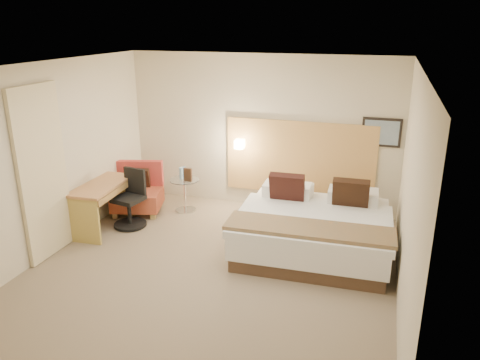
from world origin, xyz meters
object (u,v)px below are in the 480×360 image
(desk, at_px, (103,194))
(side_table, at_px, (185,193))
(lounge_chair, at_px, (138,193))
(desk_chair, at_px, (131,203))
(bed, at_px, (314,227))

(desk, bearing_deg, side_table, 49.21)
(lounge_chair, distance_m, desk, 0.87)
(lounge_chair, xyz_separation_m, desk, (-0.14, -0.82, 0.26))
(side_table, relative_size, desk_chair, 0.62)
(lounge_chair, height_order, desk, lounge_chair)
(lounge_chair, height_order, desk_chair, desk_chair)
(bed, relative_size, desk, 1.78)
(side_table, bearing_deg, bed, -17.81)
(lounge_chair, distance_m, desk_chair, 0.62)
(side_table, relative_size, desk, 0.47)
(lounge_chair, relative_size, desk_chair, 1.04)
(side_table, xyz_separation_m, desk, (-0.93, -1.07, 0.27))
(side_table, bearing_deg, desk_chair, -124.77)
(lounge_chair, distance_m, side_table, 0.82)
(bed, xyz_separation_m, lounge_chair, (-3.19, 0.52, -0.00))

